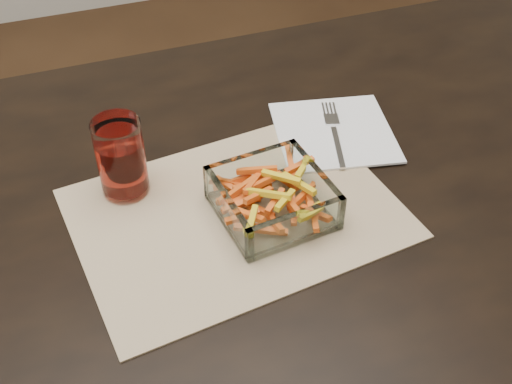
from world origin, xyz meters
The scene contains 6 objects.
dining_table centered at (0.00, 0.00, 0.66)m, with size 1.60×0.90×0.75m.
placemat centered at (0.00, -0.04, 0.75)m, with size 0.45×0.33×0.00m, color tan.
glass_bowl centered at (0.05, -0.06, 0.78)m, with size 0.16×0.16×0.06m.
tumbler centered at (-0.14, 0.06, 0.81)m, with size 0.07×0.07×0.12m.
napkin centered at (0.21, 0.08, 0.76)m, with size 0.19×0.19×0.00m, color white.
fork centered at (0.21, 0.08, 0.76)m, with size 0.07×0.17×0.00m.
Camera 1 is at (-0.20, -0.67, 1.39)m, focal length 45.00 mm.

